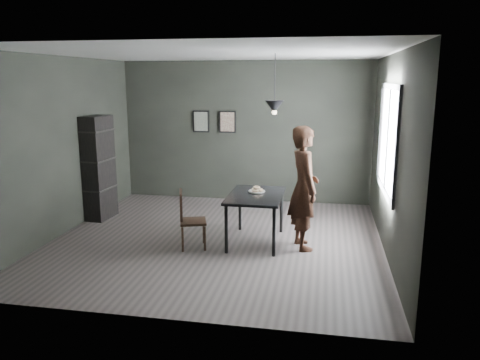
% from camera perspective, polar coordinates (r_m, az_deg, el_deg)
% --- Properties ---
extents(ground, '(5.00, 5.00, 0.00)m').
position_cam_1_polar(ground, '(7.34, -2.78, -7.24)').
color(ground, '#373130').
rests_on(ground, ground).
extents(back_wall, '(5.00, 0.10, 2.80)m').
position_cam_1_polar(back_wall, '(9.43, 0.61, 5.88)').
color(back_wall, black).
rests_on(back_wall, ground).
extents(ceiling, '(5.00, 5.00, 0.02)m').
position_cam_1_polar(ceiling, '(6.93, -3.03, 15.15)').
color(ceiling, silver).
rests_on(ceiling, ground).
extents(window_assembly, '(0.04, 1.96, 1.56)m').
position_cam_1_polar(window_assembly, '(7.04, 17.55, 4.77)').
color(window_assembly, white).
rests_on(window_assembly, ground).
extents(cafe_table, '(0.80, 1.20, 0.75)m').
position_cam_1_polar(cafe_table, '(7.03, 1.93, -2.38)').
color(cafe_table, black).
rests_on(cafe_table, ground).
extents(white_plate, '(0.23, 0.23, 0.01)m').
position_cam_1_polar(white_plate, '(7.15, 2.05, -1.44)').
color(white_plate, white).
rests_on(white_plate, cafe_table).
extents(donut_pile, '(0.19, 0.19, 0.09)m').
position_cam_1_polar(donut_pile, '(7.14, 2.05, -1.16)').
color(donut_pile, beige).
rests_on(donut_pile, white_plate).
extents(woman, '(0.63, 0.77, 1.80)m').
position_cam_1_polar(woman, '(6.82, 7.78, -0.97)').
color(woman, black).
rests_on(woman, ground).
extents(wood_chair, '(0.47, 0.47, 0.86)m').
position_cam_1_polar(wood_chair, '(6.88, -6.39, -4.35)').
color(wood_chair, black).
rests_on(wood_chair, ground).
extents(shelf_unit, '(0.39, 0.63, 1.82)m').
position_cam_1_polar(shelf_unit, '(8.60, -16.87, 1.44)').
color(shelf_unit, black).
rests_on(shelf_unit, ground).
extents(pendant_lamp, '(0.28, 0.28, 0.86)m').
position_cam_1_polar(pendant_lamp, '(6.88, 4.22, 8.92)').
color(pendant_lamp, black).
rests_on(pendant_lamp, ground).
extents(framed_print_left, '(0.34, 0.04, 0.44)m').
position_cam_1_polar(framed_print_left, '(9.57, -4.78, 7.13)').
color(framed_print_left, black).
rests_on(framed_print_left, ground).
extents(framed_print_right, '(0.34, 0.04, 0.44)m').
position_cam_1_polar(framed_print_right, '(9.44, -1.53, 7.10)').
color(framed_print_right, black).
rests_on(framed_print_right, ground).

